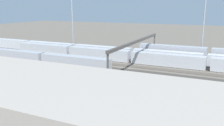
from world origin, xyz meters
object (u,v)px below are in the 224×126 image
at_px(train_on_track_1, 129,53).
at_px(light_mast_0, 206,0).
at_px(train_on_track_5, 43,59).
at_px(light_mast_2, 72,6).
at_px(train_on_track_2, 131,57).
at_px(signal_gantry, 137,43).
at_px(train_on_track_0, 209,55).
at_px(maintenance_shed, 92,123).

height_order(train_on_track_1, light_mast_0, light_mast_0).
height_order(train_on_track_5, light_mast_0, light_mast_0).
relative_size(train_on_track_1, light_mast_2, 4.69).
xyz_separation_m(train_on_track_2, signal_gantry, (-4.61, 7.50, 5.71)).
distance_m(train_on_track_5, signal_gantry, 30.41).
height_order(train_on_track_1, train_on_track_5, train_on_track_1).
bearing_deg(train_on_track_0, train_on_track_2, 22.85).
bearing_deg(light_mast_0, train_on_track_5, 32.36).
bearing_deg(light_mast_0, maintenance_shed, 84.06).
distance_m(train_on_track_1, train_on_track_0, 26.83).
bearing_deg(signal_gantry, maintenance_shed, 102.39).
height_order(train_on_track_1, train_on_track_0, train_on_track_0).
bearing_deg(train_on_track_0, signal_gantry, 42.46).
distance_m(train_on_track_0, light_mast_2, 57.27).
height_order(train_on_track_0, signal_gantry, signal_gantry).
relative_size(train_on_track_0, train_on_track_5, 1.00).
height_order(train_on_track_0, train_on_track_2, train_on_track_0).
xyz_separation_m(train_on_track_5, signal_gantry, (-28.91, -7.50, 5.71)).
distance_m(signal_gantry, maintenance_shed, 44.84).
bearing_deg(signal_gantry, train_on_track_5, 14.54).
bearing_deg(light_mast_2, train_on_track_2, 158.27).
relative_size(train_on_track_0, train_on_track_2, 0.49).
height_order(train_on_track_2, signal_gantry, signal_gantry).
height_order(train_on_track_5, light_mast_2, light_mast_2).
distance_m(train_on_track_5, light_mast_2, 32.81).
bearing_deg(maintenance_shed, train_on_track_0, -98.85).
relative_size(train_on_track_1, train_on_track_0, 2.94).
height_order(light_mast_0, signal_gantry, light_mast_0).
bearing_deg(train_on_track_1, signal_gantry, 120.05).
xyz_separation_m(train_on_track_0, maintenance_shed, (9.53, 61.18, 1.92)).
xyz_separation_m(train_on_track_0, train_on_track_2, (23.73, 10.00, -0.60)).
distance_m(light_mast_0, light_mast_2, 52.19).
bearing_deg(signal_gantry, light_mast_2, -29.11).
relative_size(train_on_track_5, light_mast_2, 1.59).
distance_m(train_on_track_1, train_on_track_2, 5.65).
relative_size(light_mast_0, light_mast_2, 1.11).
relative_size(train_on_track_0, maintenance_shed, 0.87).
bearing_deg(train_on_track_2, maintenance_shed, 105.52).
distance_m(train_on_track_1, train_on_track_5, 29.49).
bearing_deg(train_on_track_5, signal_gantry, -165.46).
xyz_separation_m(train_on_track_5, light_mast_0, (-45.26, -28.68, 18.38)).
height_order(signal_gantry, maintenance_shed, maintenance_shed).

